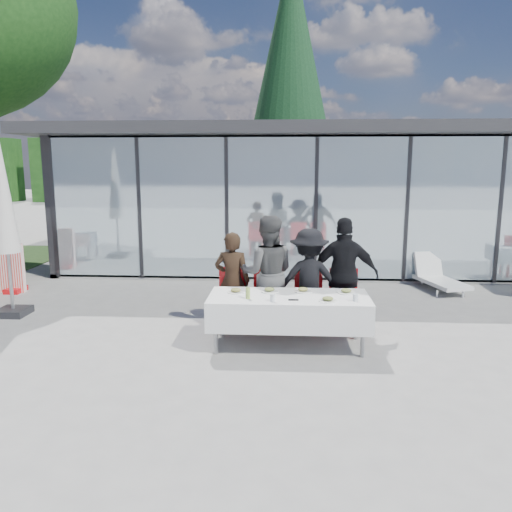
{
  "coord_description": "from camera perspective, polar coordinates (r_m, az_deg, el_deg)",
  "views": [
    {
      "loc": [
        0.37,
        -6.85,
        2.57
      ],
      "look_at": [
        -0.11,
        1.2,
        1.09
      ],
      "focal_mm": 35.0,
      "sensor_mm": 36.0,
      "label": 1
    }
  ],
  "objects": [
    {
      "name": "diner_chair_d",
      "position": [
        7.9,
        9.99,
        -4.67
      ],
      "size": [
        0.44,
        0.44,
        0.97
      ],
      "color": "red",
      "rests_on": "ground"
    },
    {
      "name": "dining_table",
      "position": [
        7.13,
        3.76,
        -6.2
      ],
      "size": [
        2.26,
        0.96,
        0.75
      ],
      "color": "white",
      "rests_on": "ground"
    },
    {
      "name": "diner_chair_c",
      "position": [
        7.86,
        6.02,
        -4.66
      ],
      "size": [
        0.44,
        0.44,
        0.97
      ],
      "color": "red",
      "rests_on": "ground"
    },
    {
      "name": "plate_c",
      "position": [
        7.28,
        5.4,
        -3.92
      ],
      "size": [
        0.25,
        0.25,
        0.07
      ],
      "color": "white",
      "rests_on": "dining_table"
    },
    {
      "name": "diner_chair_a",
      "position": [
        7.89,
        -2.71,
        -4.55
      ],
      "size": [
        0.44,
        0.44,
        0.97
      ],
      "color": "red",
      "rests_on": "ground"
    },
    {
      "name": "drinking_glasses",
      "position": [
        6.8,
        6.66,
        -4.77
      ],
      "size": [
        1.19,
        0.15,
        0.1
      ],
      "color": "silver",
      "rests_on": "dining_table"
    },
    {
      "name": "plate_extra",
      "position": [
        6.83,
        8.2,
        -4.94
      ],
      "size": [
        0.25,
        0.25,
        0.07
      ],
      "color": "white",
      "rests_on": "dining_table"
    },
    {
      "name": "ground",
      "position": [
        7.32,
        0.28,
        -10.16
      ],
      "size": [
        90.0,
        90.0,
        0.0
      ],
      "primitive_type": "plane",
      "color": "gray",
      "rests_on": "ground"
    },
    {
      "name": "diner_d",
      "position": [
        7.83,
        10.06,
        -2.14
      ],
      "size": [
        1.11,
        1.11,
        1.78
      ],
      "primitive_type": "imported",
      "rotation": [
        0.0,
        0.0,
        3.08
      ],
      "color": "black",
      "rests_on": "ground"
    },
    {
      "name": "plate_d",
      "position": [
        7.3,
        10.27,
        -4.01
      ],
      "size": [
        0.25,
        0.25,
        0.07
      ],
      "color": "white",
      "rests_on": "dining_table"
    },
    {
      "name": "lounger",
      "position": [
        11.13,
        20.03,
        -2.24
      ],
      "size": [
        0.94,
        1.45,
        0.72
      ],
      "color": "silver",
      "rests_on": "ground"
    },
    {
      "name": "pavilion",
      "position": [
        15.11,
        9.7,
        8.63
      ],
      "size": [
        14.8,
        8.8,
        3.44
      ],
      "color": "gray",
      "rests_on": "ground"
    },
    {
      "name": "plate_b",
      "position": [
        7.25,
        1.55,
        -3.94
      ],
      "size": [
        0.25,
        0.25,
        0.07
      ],
      "color": "white",
      "rests_on": "dining_table"
    },
    {
      "name": "conifer_tree",
      "position": [
        20.14,
        3.94,
        20.13
      ],
      "size": [
        4.0,
        4.0,
        10.5
      ],
      "color": "#382316",
      "rests_on": "ground"
    },
    {
      "name": "diner_chair_b",
      "position": [
        7.86,
        1.29,
        -4.61
      ],
      "size": [
        0.44,
        0.44,
        0.97
      ],
      "color": "red",
      "rests_on": "ground"
    },
    {
      "name": "plate_a",
      "position": [
        7.22,
        -2.33,
        -4.01
      ],
      "size": [
        0.25,
        0.25,
        0.07
      ],
      "color": "white",
      "rests_on": "dining_table"
    },
    {
      "name": "folded_eyeglasses",
      "position": [
        6.84,
        4.3,
        -5.02
      ],
      "size": [
        0.14,
        0.03,
        0.01
      ],
      "primitive_type": "cube",
      "color": "black",
      "rests_on": "dining_table"
    },
    {
      "name": "juice_bottle",
      "position": [
        6.88,
        -0.93,
        -4.27
      ],
      "size": [
        0.06,
        0.06,
        0.16
      ],
      "primitive_type": "cylinder",
      "color": "#98B94D",
      "rests_on": "dining_table"
    },
    {
      "name": "diner_c",
      "position": [
        7.81,
        6.05,
        -2.74
      ],
      "size": [
        1.06,
        1.06,
        1.61
      ],
      "primitive_type": "imported",
      "rotation": [
        0.0,
        0.0,
        3.17
      ],
      "color": "black",
      "rests_on": "ground"
    },
    {
      "name": "diner_b",
      "position": [
        7.78,
        1.3,
        -1.97
      ],
      "size": [
        0.89,
        0.89,
        1.81
      ],
      "primitive_type": "imported",
      "rotation": [
        0.0,
        0.0,
        3.15
      ],
      "color": "#4D4D4D",
      "rests_on": "ground"
    },
    {
      "name": "market_umbrella",
      "position": [
        9.36,
        -26.87,
        5.1
      ],
      "size": [
        0.5,
        0.5,
        3.0
      ],
      "color": "black",
      "rests_on": "ground"
    },
    {
      "name": "treeline",
      "position": [
        34.93,
        -0.52,
        9.78
      ],
      "size": [
        62.5,
        2.0,
        4.4
      ],
      "color": "#153912",
      "rests_on": "ground"
    },
    {
      "name": "diner_a",
      "position": [
        7.85,
        -2.72,
        -2.85
      ],
      "size": [
        0.61,
        0.61,
        1.55
      ],
      "primitive_type": "imported",
      "rotation": [
        0.0,
        0.0,
        3.05
      ],
      "color": "#2F2015",
      "rests_on": "ground"
    }
  ]
}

